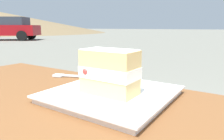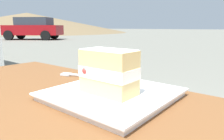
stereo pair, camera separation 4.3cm
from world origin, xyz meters
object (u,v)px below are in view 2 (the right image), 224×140
at_px(dessert_fork, 83,76).
at_px(dessert_plate, 112,94).
at_px(cake_slice, 109,72).
at_px(parked_car_near, 33,28).

bearing_deg(dessert_fork, dessert_plate, 154.34).
distance_m(dessert_plate, cake_slice, 0.06).
bearing_deg(cake_slice, parked_car_near, -29.44).
bearing_deg(dessert_plate, cake_slice, 108.36).
distance_m(dessert_plate, dessert_fork, 0.21).
bearing_deg(dessert_plate, parked_car_near, -29.40).
bearing_deg(cake_slice, dessert_fork, -29.07).
bearing_deg(parked_car_near, dessert_plate, 150.60).
bearing_deg(dessert_plate, dessert_fork, -25.66).
distance_m(cake_slice, dessert_fork, 0.23).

